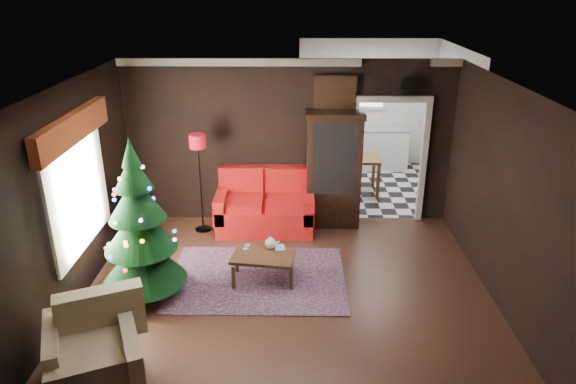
{
  "coord_description": "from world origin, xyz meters",
  "views": [
    {
      "loc": [
        0.07,
        -5.96,
        3.96
      ],
      "look_at": [
        0.0,
        0.9,
        1.15
      ],
      "focal_mm": 32.45,
      "sensor_mm": 36.0,
      "label": 1
    }
  ],
  "objects_px": {
    "christmas_tree": "(139,224)",
    "armchair": "(92,350)",
    "kitchen_table": "(360,175)",
    "coffee_table": "(263,268)",
    "wall_clock": "(410,85)",
    "floor_lamp": "(200,184)",
    "loveseat": "(265,202)",
    "teapot": "(270,243)",
    "curio_cabinet": "(333,172)"
  },
  "relations": [
    {
      "from": "christmas_tree",
      "to": "armchair",
      "type": "distance_m",
      "value": 1.83
    },
    {
      "from": "christmas_tree",
      "to": "kitchen_table",
      "type": "height_order",
      "value": "christmas_tree"
    },
    {
      "from": "coffee_table",
      "to": "kitchen_table",
      "type": "bearing_deg",
      "value": 62.14
    },
    {
      "from": "christmas_tree",
      "to": "coffee_table",
      "type": "height_order",
      "value": "christmas_tree"
    },
    {
      "from": "armchair",
      "to": "christmas_tree",
      "type": "bearing_deg",
      "value": 64.71
    },
    {
      "from": "christmas_tree",
      "to": "wall_clock",
      "type": "distance_m",
      "value": 4.74
    },
    {
      "from": "floor_lamp",
      "to": "christmas_tree",
      "type": "distance_m",
      "value": 2.04
    },
    {
      "from": "floor_lamp",
      "to": "loveseat",
      "type": "bearing_deg",
      "value": 2.02
    },
    {
      "from": "loveseat",
      "to": "armchair",
      "type": "distance_m",
      "value": 4.06
    },
    {
      "from": "armchair",
      "to": "kitchen_table",
      "type": "distance_m",
      "value": 6.36
    },
    {
      "from": "wall_clock",
      "to": "coffee_table",
      "type": "bearing_deg",
      "value": -138.21
    },
    {
      "from": "floor_lamp",
      "to": "coffee_table",
      "type": "distance_m",
      "value": 2.06
    },
    {
      "from": "loveseat",
      "to": "coffee_table",
      "type": "relative_size",
      "value": 1.99
    },
    {
      "from": "christmas_tree",
      "to": "wall_clock",
      "type": "bearing_deg",
      "value": 32.04
    },
    {
      "from": "floor_lamp",
      "to": "wall_clock",
      "type": "bearing_deg",
      "value": 7.31
    },
    {
      "from": "kitchen_table",
      "to": "armchair",
      "type": "bearing_deg",
      "value": -122.01
    },
    {
      "from": "teapot",
      "to": "coffee_table",
      "type": "bearing_deg",
      "value": -115.38
    },
    {
      "from": "kitchen_table",
      "to": "coffee_table",
      "type": "bearing_deg",
      "value": -117.86
    },
    {
      "from": "curio_cabinet",
      "to": "armchair",
      "type": "relative_size",
      "value": 1.96
    },
    {
      "from": "christmas_tree",
      "to": "teapot",
      "type": "xyz_separation_m",
      "value": [
        1.66,
        0.57,
        -0.57
      ]
    },
    {
      "from": "coffee_table",
      "to": "floor_lamp",
      "type": "bearing_deg",
      "value": 124.62
    },
    {
      "from": "armchair",
      "to": "coffee_table",
      "type": "height_order",
      "value": "armchair"
    },
    {
      "from": "floor_lamp",
      "to": "armchair",
      "type": "height_order",
      "value": "floor_lamp"
    },
    {
      "from": "floor_lamp",
      "to": "coffee_table",
      "type": "relative_size",
      "value": 1.99
    },
    {
      "from": "coffee_table",
      "to": "kitchen_table",
      "type": "relative_size",
      "value": 1.14
    },
    {
      "from": "christmas_tree",
      "to": "wall_clock",
      "type": "xyz_separation_m",
      "value": [
        3.86,
        2.41,
        1.33
      ]
    },
    {
      "from": "armchair",
      "to": "floor_lamp",
      "type": "bearing_deg",
      "value": 58.92
    },
    {
      "from": "coffee_table",
      "to": "teapot",
      "type": "distance_m",
      "value": 0.36
    },
    {
      "from": "floor_lamp",
      "to": "kitchen_table",
      "type": "relative_size",
      "value": 2.26
    },
    {
      "from": "loveseat",
      "to": "christmas_tree",
      "type": "xyz_separation_m",
      "value": [
        -1.51,
        -2.01,
        0.55
      ]
    },
    {
      "from": "floor_lamp",
      "to": "wall_clock",
      "type": "xyz_separation_m",
      "value": [
        3.41,
        0.44,
        1.55
      ]
    },
    {
      "from": "floor_lamp",
      "to": "christmas_tree",
      "type": "height_order",
      "value": "christmas_tree"
    },
    {
      "from": "curio_cabinet",
      "to": "wall_clock",
      "type": "relative_size",
      "value": 5.94
    },
    {
      "from": "coffee_table",
      "to": "wall_clock",
      "type": "relative_size",
      "value": 2.67
    },
    {
      "from": "floor_lamp",
      "to": "armchair",
      "type": "xyz_separation_m",
      "value": [
        -0.51,
        -3.7,
        -0.37
      ]
    },
    {
      "from": "teapot",
      "to": "christmas_tree",
      "type": "bearing_deg",
      "value": -161.12
    },
    {
      "from": "loveseat",
      "to": "wall_clock",
      "type": "height_order",
      "value": "wall_clock"
    },
    {
      "from": "teapot",
      "to": "wall_clock",
      "type": "relative_size",
      "value": 0.57
    },
    {
      "from": "loveseat",
      "to": "wall_clock",
      "type": "xyz_separation_m",
      "value": [
        2.35,
        0.4,
        1.88
      ]
    },
    {
      "from": "coffee_table",
      "to": "kitchen_table",
      "type": "xyz_separation_m",
      "value": [
        1.74,
        3.3,
        0.17
      ]
    },
    {
      "from": "curio_cabinet",
      "to": "kitchen_table",
      "type": "height_order",
      "value": "curio_cabinet"
    },
    {
      "from": "floor_lamp",
      "to": "coffee_table",
      "type": "height_order",
      "value": "floor_lamp"
    },
    {
      "from": "teapot",
      "to": "kitchen_table",
      "type": "relative_size",
      "value": 0.24
    },
    {
      "from": "christmas_tree",
      "to": "teapot",
      "type": "height_order",
      "value": "christmas_tree"
    },
    {
      "from": "floor_lamp",
      "to": "kitchen_table",
      "type": "bearing_deg",
      "value": 30.55
    },
    {
      "from": "armchair",
      "to": "loveseat",
      "type": "bearing_deg",
      "value": 44.01
    },
    {
      "from": "armchair",
      "to": "wall_clock",
      "type": "distance_m",
      "value": 6.02
    },
    {
      "from": "loveseat",
      "to": "armchair",
      "type": "relative_size",
      "value": 1.75
    },
    {
      "from": "floor_lamp",
      "to": "wall_clock",
      "type": "height_order",
      "value": "wall_clock"
    },
    {
      "from": "teapot",
      "to": "floor_lamp",
      "type": "bearing_deg",
      "value": 130.68
    }
  ]
}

